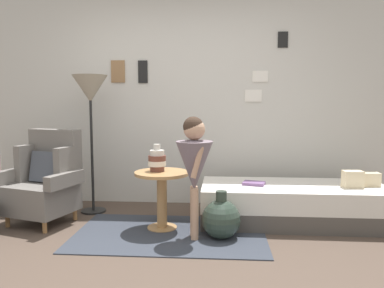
{
  "coord_description": "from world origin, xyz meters",
  "views": [
    {
      "loc": [
        0.42,
        -2.76,
        1.26
      ],
      "look_at": [
        0.15,
        0.95,
        0.85
      ],
      "focal_mm": 35.55,
      "sensor_mm": 36.0,
      "label": 1
    }
  ],
  "objects": [
    {
      "name": "floor_lamp",
      "position": [
        -1.03,
        1.43,
        1.35
      ],
      "size": [
        0.39,
        0.39,
        1.56
      ],
      "color": "black",
      "rests_on": "ground"
    },
    {
      "name": "book_on_daybed",
      "position": [
        0.78,
        1.18,
        0.42
      ],
      "size": [
        0.26,
        0.21,
        0.03
      ],
      "primitive_type": "cube",
      "rotation": [
        0.0,
        0.0,
        -0.28
      ],
      "color": "slate",
      "rests_on": "daybed"
    },
    {
      "name": "person_child",
      "position": [
        0.19,
        0.65,
        0.72
      ],
      "size": [
        0.34,
        0.34,
        1.13
      ],
      "color": "tan",
      "rests_on": "ground"
    },
    {
      "name": "rug",
      "position": [
        -0.05,
        0.75,
        0.01
      ],
      "size": [
        1.81,
        1.13,
        0.01
      ],
      "primitive_type": "cube",
      "color": "#333842",
      "rests_on": "ground"
    },
    {
      "name": "vase_striped",
      "position": [
        -0.2,
        0.93,
        0.69
      ],
      "size": [
        0.18,
        0.18,
        0.27
      ],
      "color": "brown",
      "rests_on": "side_table"
    },
    {
      "name": "armchair",
      "position": [
        -1.4,
        1.05,
        0.44
      ],
      "size": [
        0.87,
        0.75,
        0.97
      ],
      "color": "#9E7042",
      "rests_on": "ground"
    },
    {
      "name": "side_table",
      "position": [
        -0.15,
        0.9,
        0.41
      ],
      "size": [
        0.54,
        0.54,
        0.58
      ],
      "color": "tan",
      "rests_on": "ground"
    },
    {
      "name": "pillow_mid",
      "position": [
        1.77,
        1.13,
        0.49
      ],
      "size": [
        0.2,
        0.13,
        0.17
      ],
      "primitive_type": "cube",
      "rotation": [
        0.0,
        0.0,
        0.06
      ],
      "color": "beige",
      "rests_on": "daybed"
    },
    {
      "name": "daybed",
      "position": [
        1.19,
        1.2,
        0.2
      ],
      "size": [
        1.91,
        0.81,
        0.4
      ],
      "color": "#4C4742",
      "rests_on": "ground"
    },
    {
      "name": "gallery_wall",
      "position": [
        0.0,
        1.95,
        1.3
      ],
      "size": [
        4.8,
        0.12,
        2.6
      ],
      "color": "beige",
      "rests_on": "ground"
    },
    {
      "name": "ground_plane",
      "position": [
        0.0,
        0.0,
        0.0
      ],
      "size": [
        12.0,
        12.0,
        0.0
      ],
      "primitive_type": "plane",
      "color": "#4C3D33"
    },
    {
      "name": "demijohn_near",
      "position": [
        0.44,
        0.67,
        0.19
      ],
      "size": [
        0.36,
        0.36,
        0.45
      ],
      "color": "#2D3D33",
      "rests_on": "ground"
    },
    {
      "name": "pillow_head",
      "position": [
        1.96,
        1.21,
        0.47
      ],
      "size": [
        0.2,
        0.13,
        0.14
      ],
      "primitive_type": "cube",
      "rotation": [
        0.0,
        0.0,
        0.05
      ],
      "color": "beige",
      "rests_on": "daybed"
    }
  ]
}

